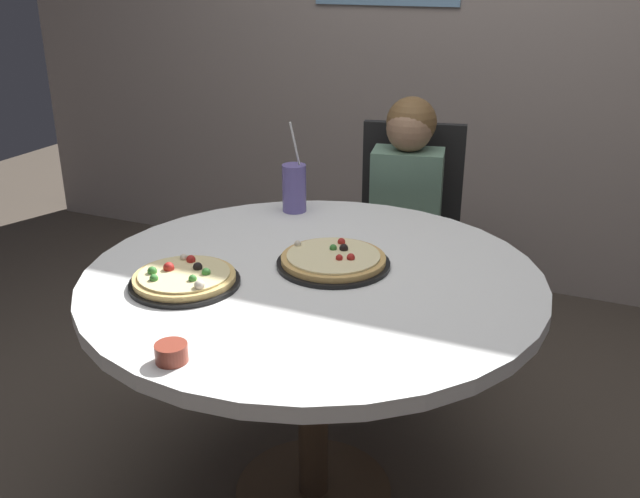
# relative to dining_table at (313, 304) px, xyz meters

# --- Properties ---
(ground_plane) EXTENTS (8.00, 8.00, 0.00)m
(ground_plane) POSITION_rel_dining_table_xyz_m (0.00, 0.00, -0.66)
(ground_plane) COLOR #4C4238
(dining_table) EXTENTS (1.25, 1.25, 0.75)m
(dining_table) POSITION_rel_dining_table_xyz_m (0.00, 0.00, 0.00)
(dining_table) COLOR white
(dining_table) RESTS_ON ground_plane
(chair_wooden) EXTENTS (0.47, 0.47, 0.95)m
(chair_wooden) POSITION_rel_dining_table_xyz_m (-0.02, 0.96, -0.13)
(chair_wooden) COLOR black
(chair_wooden) RESTS_ON ground_plane
(diner_child) EXTENTS (0.32, 0.43, 1.08)m
(diner_child) POSITION_rel_dining_table_xyz_m (0.01, 0.79, -0.17)
(diner_child) COLOR #3F4766
(diner_child) RESTS_ON ground_plane
(pizza_veggie) EXTENTS (0.31, 0.31, 0.05)m
(pizza_veggie) POSITION_rel_dining_table_xyz_m (0.03, 0.07, 0.11)
(pizza_veggie) COLOR black
(pizza_veggie) RESTS_ON dining_table
(pizza_cheese) EXTENTS (0.29, 0.29, 0.05)m
(pizza_cheese) POSITION_rel_dining_table_xyz_m (-0.27, -0.20, 0.11)
(pizza_cheese) COLOR black
(pizza_cheese) RESTS_ON dining_table
(soda_cup) EXTENTS (0.08, 0.08, 0.31)m
(soda_cup) POSITION_rel_dining_table_xyz_m (-0.27, 0.44, 0.18)
(soda_cup) COLOR #6659A5
(soda_cup) RESTS_ON dining_table
(sauce_bowl) EXTENTS (0.07, 0.07, 0.04)m
(sauce_bowl) POSITION_rel_dining_table_xyz_m (-0.08, -0.53, 0.11)
(sauce_bowl) COLOR brown
(sauce_bowl) RESTS_ON dining_table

